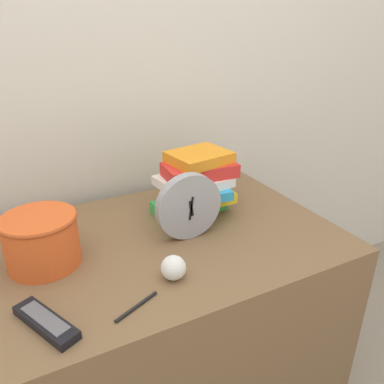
% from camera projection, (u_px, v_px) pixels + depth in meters
% --- Properties ---
extents(wall_back, '(6.00, 0.04, 2.40)m').
position_uv_depth(wall_back, '(74.00, 58.00, 1.21)').
color(wall_back, silver).
rests_on(wall_back, ground_plane).
extents(desk, '(1.27, 0.69, 0.72)m').
position_uv_depth(desk, '(134.00, 340.00, 1.22)').
color(desk, brown).
rests_on(desk, ground_plane).
extents(desk_clock, '(0.20, 0.03, 0.20)m').
position_uv_depth(desk_clock, '(189.00, 207.00, 1.08)').
color(desk_clock, '#99999E').
rests_on(desk_clock, desk).
extents(book_stack, '(0.27, 0.21, 0.21)m').
position_uv_depth(book_stack, '(196.00, 184.00, 1.23)').
color(book_stack, green).
rests_on(book_stack, desk).
extents(basket, '(0.20, 0.20, 0.14)m').
position_uv_depth(basket, '(41.00, 239.00, 0.97)').
color(basket, '#E05623').
rests_on(basket, desk).
extents(tv_remote, '(0.12, 0.18, 0.02)m').
position_uv_depth(tv_remote, '(46.00, 322.00, 0.79)').
color(tv_remote, black).
rests_on(tv_remote, desk).
extents(crumpled_paper_ball, '(0.06, 0.06, 0.06)m').
position_uv_depth(crumpled_paper_ball, '(173.00, 268.00, 0.93)').
color(crumpled_paper_ball, white).
rests_on(crumpled_paper_ball, desk).
extents(pen, '(0.12, 0.06, 0.01)m').
position_uv_depth(pen, '(137.00, 306.00, 0.84)').
color(pen, black).
rests_on(pen, desk).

